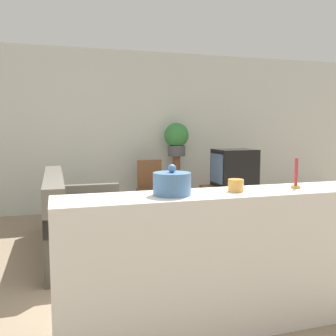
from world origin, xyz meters
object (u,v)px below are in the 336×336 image
object	(u,v)px
couch	(85,224)
television	(234,168)
decorative_bowl	(172,184)
wooden_chair	(151,186)
potted_plant	(176,138)

from	to	relation	value
couch	television	world-z (taller)	television
television	decorative_bowl	bearing A→B (deg)	-123.71
couch	television	distance (m)	2.53
wooden_chair	potted_plant	bearing A→B (deg)	31.34
couch	decorative_bowl	distance (m)	2.20
television	potted_plant	size ratio (longest dim) A/B	1.08
couch	potted_plant	xyz separation A→B (m)	(1.68, 1.70, 0.94)
couch	wooden_chair	distance (m)	1.81
potted_plant	wooden_chair	bearing A→B (deg)	-148.66
television	decorative_bowl	size ratio (longest dim) A/B	2.41
television	potted_plant	distance (m)	1.17
wooden_chair	potted_plant	xyz separation A→B (m)	(0.52, 0.32, 0.75)
television	wooden_chair	distance (m)	1.33
potted_plant	television	bearing A→B (deg)	-52.50
couch	television	bearing A→B (deg)	19.92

